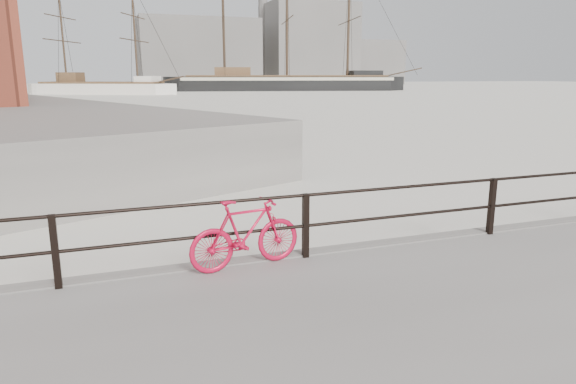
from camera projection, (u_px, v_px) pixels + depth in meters
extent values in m
plane|color=white|center=(482.00, 250.00, 9.29)|extent=(400.00, 400.00, 0.00)
imported|color=red|center=(246.00, 233.00, 7.39)|extent=(1.73, 0.53, 1.03)
cube|color=gray|center=(198.00, 53.00, 142.31)|extent=(32.00, 18.00, 18.00)
cube|color=gray|center=(308.00, 45.00, 157.75)|extent=(26.00, 20.00, 24.00)
cube|color=gray|center=(367.00, 63.00, 171.03)|extent=(20.00, 16.00, 14.00)
cylinder|color=gray|center=(263.00, 11.00, 155.83)|extent=(2.80, 2.80, 44.00)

